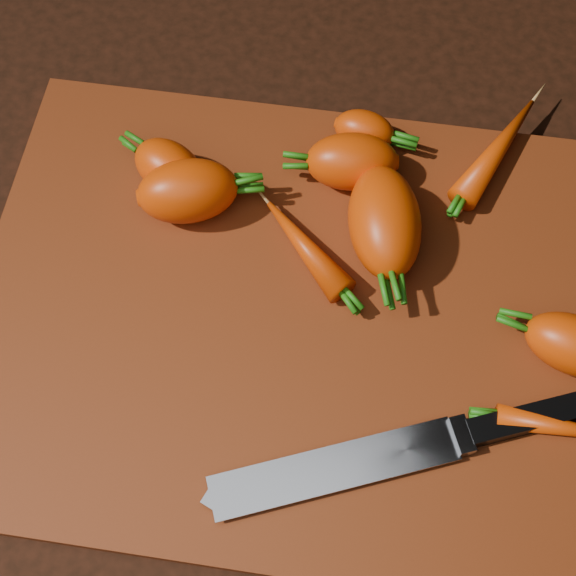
# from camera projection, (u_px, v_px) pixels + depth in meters

# --- Properties ---
(ground) EXTENTS (2.00, 2.00, 0.01)m
(ground) POSITION_uv_depth(u_px,v_px,m) (286.00, 318.00, 0.65)
(ground) COLOR black
(cutting_board) EXTENTS (0.50, 0.40, 0.01)m
(cutting_board) POSITION_uv_depth(u_px,v_px,m) (286.00, 312.00, 0.64)
(cutting_board) COLOR #5C220A
(cutting_board) RESTS_ON ground
(carrot_0) EXTENTS (0.09, 0.08, 0.05)m
(carrot_0) POSITION_uv_depth(u_px,v_px,m) (188.00, 191.00, 0.65)
(carrot_0) COLOR #D94109
(carrot_0) RESTS_ON cutting_board
(carrot_1) EXTENTS (0.08, 0.07, 0.04)m
(carrot_1) POSITION_uv_depth(u_px,v_px,m) (169.00, 168.00, 0.67)
(carrot_1) COLOR #D94109
(carrot_1) RESTS_ON cutting_board
(carrot_2) EXTENTS (0.08, 0.11, 0.06)m
(carrot_2) POSITION_uv_depth(u_px,v_px,m) (384.00, 222.00, 0.64)
(carrot_2) COLOR #D94109
(carrot_2) RESTS_ON cutting_board
(carrot_3) EXTENTS (0.08, 0.06, 0.05)m
(carrot_3) POSITION_uv_depth(u_px,v_px,m) (352.00, 162.00, 0.67)
(carrot_3) COLOR #D94109
(carrot_3) RESTS_ON cutting_board
(carrot_4) EXTENTS (0.06, 0.04, 0.03)m
(carrot_4) POSITION_uv_depth(u_px,v_px,m) (364.00, 130.00, 0.69)
(carrot_4) COLOR #D94109
(carrot_4) RESTS_ON cutting_board
(carrot_5) EXTENTS (0.09, 0.06, 0.05)m
(carrot_5) POSITION_uv_depth(u_px,v_px,m) (575.00, 346.00, 0.60)
(carrot_5) COLOR #D94109
(carrot_5) RESTS_ON cutting_board
(carrot_6) EXTENTS (0.08, 0.12, 0.03)m
(carrot_6) POSITION_uv_depth(u_px,v_px,m) (498.00, 149.00, 0.69)
(carrot_6) COLOR #D94109
(carrot_6) RESTS_ON cutting_board
(carrot_7) EXTENTS (0.11, 0.02, 0.02)m
(carrot_7) POSITION_uv_depth(u_px,v_px,m) (570.00, 429.00, 0.58)
(carrot_7) COLOR #D94109
(carrot_7) RESTS_ON cutting_board
(carrot_8) EXTENTS (0.09, 0.09, 0.03)m
(carrot_8) POSITION_uv_depth(u_px,v_px,m) (305.00, 247.00, 0.65)
(carrot_8) COLOR #D94109
(carrot_8) RESTS_ON cutting_board
(knife) EXTENTS (0.28, 0.14, 0.02)m
(knife) POSITION_uv_depth(u_px,v_px,m) (358.00, 462.00, 0.58)
(knife) COLOR gray
(knife) RESTS_ON cutting_board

